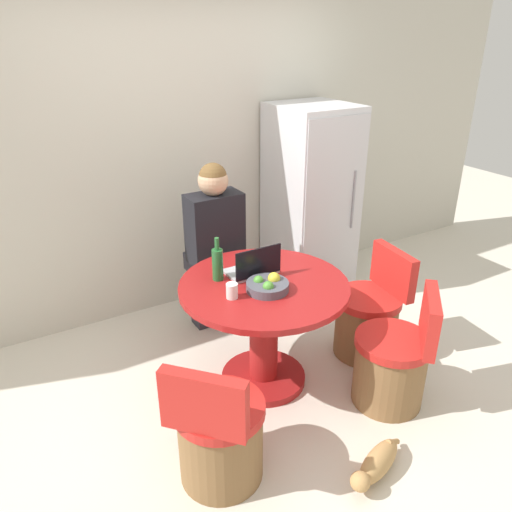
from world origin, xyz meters
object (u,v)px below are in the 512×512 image
dining_table (264,317)px  chair_right_side (368,319)px  bottle (218,263)px  person_seated (213,241)px  laptop (253,268)px  fruit_bowl (268,285)px  chair_near_right_corner (393,365)px  refrigerator (310,202)px  cat (376,464)px  chair_near_left_corner (219,436)px

dining_table → chair_right_side: size_ratio=1.35×
bottle → person_seated: bearing=67.1°
laptop → fruit_bowl: (-0.03, -0.23, -0.01)m
dining_table → chair_near_right_corner: bearing=-44.5°
person_seated → refrigerator: bearing=-168.6°
refrigerator → chair_right_side: refrigerator is taller
refrigerator → fruit_bowl: (-1.10, -1.06, -0.04)m
chair_near_right_corner → cat: bearing=-5.8°
chair_right_side → laptop: laptop is taller
refrigerator → bottle: size_ratio=5.76×
person_seated → chair_near_left_corner: bearing=64.6°
cat → fruit_bowl: bearing=-100.6°
laptop → cat: (0.10, -1.14, -0.72)m
chair_near_right_corner → chair_right_side: size_ratio=1.00×
person_seated → cat: (0.09, -1.76, -0.67)m
chair_right_side → fruit_bowl: bearing=-84.0°
person_seated → laptop: size_ratio=4.18×
dining_table → bottle: bearing=138.5°
refrigerator → cat: (-0.96, -1.97, -0.74)m
person_seated → bottle: bearing=67.1°
cat → bottle: bearing=-93.5°
fruit_bowl → cat: fruit_bowl is taller
fruit_bowl → bottle: 0.35m
cat → laptop: bearing=-103.9°
dining_table → chair_right_side: (0.83, -0.10, -0.23)m
dining_table → laptop: bearing=87.9°
laptop → refrigerator: bearing=-142.0°
refrigerator → laptop: 1.35m
chair_near_right_corner → chair_near_left_corner: size_ratio=1.00×
chair_near_right_corner → chair_right_side: (0.23, 0.49, 0.00)m
laptop → fruit_bowl: size_ratio=1.24×
chair_near_right_corner → chair_near_left_corner: same height
laptop → bottle: 0.24m
chair_near_right_corner → person_seated: person_seated is taller
chair_near_right_corner → laptop: laptop is taller
refrigerator → fruit_bowl: refrigerator is taller
bottle → cat: bearing=-74.6°
chair_right_side → cat: chair_right_side is taller
chair_near_left_corner → fruit_bowl: fruit_bowl is taller
refrigerator → chair_near_right_corner: size_ratio=2.06×
refrigerator → cat: bearing=-116.0°
dining_table → chair_near_right_corner: chair_near_right_corner is taller
chair_near_right_corner → laptop: bearing=-96.5°
chair_near_right_corner → bottle: 1.28m
chair_near_left_corner → person_seated: 1.55m
chair_near_left_corner → person_seated: person_seated is taller
chair_near_left_corner → cat: (0.72, -0.43, -0.20)m
refrigerator → chair_near_left_corner: bearing=-137.5°
chair_near_left_corner → cat: size_ratio=1.68×
person_seated → bottle: 0.62m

